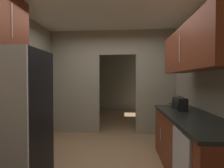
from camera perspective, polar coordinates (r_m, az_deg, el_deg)
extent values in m
plane|color=#93704C|center=(3.13, -2.54, -24.94)|extent=(20.00, 20.00, 0.00)
cube|color=silver|center=(3.58, -1.51, 22.71)|extent=(3.65, 7.54, 0.06)
cube|color=gray|center=(4.74, -11.84, 0.65)|extent=(1.29, 0.12, 2.66)
cube|color=gray|center=(4.62, 14.01, 0.62)|extent=(1.01, 0.12, 2.66)
cube|color=gray|center=(4.66, 1.80, 13.26)|extent=(0.95, 0.12, 0.62)
cube|color=gray|center=(7.92, 1.80, 0.96)|extent=(3.25, 0.10, 2.66)
cube|color=gray|center=(6.52, -12.79, 0.84)|extent=(0.10, 3.35, 2.66)
cube|color=gray|center=(6.36, 15.48, 0.81)|extent=(0.10, 3.35, 2.66)
cube|color=black|center=(2.80, -29.51, -8.90)|extent=(0.84, 0.71, 1.79)
cube|color=maroon|center=(2.85, 24.63, -18.53)|extent=(0.65, 2.09, 0.84)
cube|color=black|center=(2.74, 24.72, -9.80)|extent=(0.69, 2.09, 0.04)
cylinder|color=#B7BABC|center=(2.33, 20.46, -22.05)|extent=(0.01, 0.01, 0.22)
cylinder|color=#B7BABC|center=(3.17, 15.62, -15.60)|extent=(0.01, 0.01, 0.22)
cube|color=maroon|center=(2.72, 24.93, 10.45)|extent=(0.34, 1.88, 0.63)
cylinder|color=#B7BABC|center=(2.66, 21.19, 10.69)|extent=(0.01, 0.01, 0.38)
cube|color=maroon|center=(3.09, -32.74, 17.01)|extent=(0.34, 0.93, 0.82)
cylinder|color=#B7BABC|center=(2.98, -29.81, 17.60)|extent=(0.01, 0.01, 0.49)
cube|color=black|center=(3.14, 21.25, -6.07)|extent=(0.15, 0.35, 0.20)
cylinder|color=#262626|center=(3.13, 21.27, -3.85)|extent=(0.02, 0.25, 0.02)
cylinder|color=black|center=(3.01, 20.34, -6.37)|extent=(0.01, 0.14, 0.14)
cylinder|color=black|center=(3.22, 19.28, -5.88)|extent=(0.01, 0.14, 0.14)
cube|color=#8C3893|center=(3.58, 19.59, -6.61)|extent=(0.11, 0.11, 0.02)
cube|color=gold|center=(3.56, 19.60, -6.34)|extent=(0.12, 0.16, 0.01)
cube|color=black|center=(3.55, 19.42, -6.10)|extent=(0.14, 0.15, 0.02)
cube|color=#388C47|center=(3.55, 19.50, -5.85)|extent=(0.14, 0.16, 0.01)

